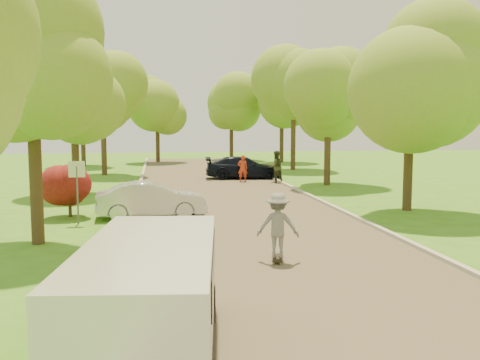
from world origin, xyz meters
TOP-DOWN VIEW (x-y plane):
  - ground at (0.00, 0.00)m, footprint 100.00×100.00m
  - road at (0.00, 8.00)m, footprint 8.00×60.00m
  - curb_left at (-4.05, 8.00)m, footprint 0.18×60.00m
  - curb_right at (4.05, 8.00)m, footprint 0.18×60.00m
  - street_sign at (-5.80, 4.00)m, footprint 0.55×0.06m
  - red_shrub at (-6.30, 5.50)m, footprint 1.70×1.70m
  - tree_l_mida at (-6.30, 1.00)m, footprint 4.71×4.60m
  - tree_l_midb at (-6.81, 12.00)m, footprint 4.30×4.20m
  - tree_l_far at (-6.39, 22.00)m, footprint 4.92×4.80m
  - tree_r_mida at (7.02, 5.00)m, footprint 5.13×5.00m
  - tree_r_midb at (6.60, 14.00)m, footprint 4.51×4.40m
  - tree_r_far at (7.23, 24.00)m, footprint 5.33×5.20m
  - tree_bg_a at (-8.78, 30.00)m, footprint 5.12×5.00m
  - tree_bg_b at (8.22, 32.00)m, footprint 5.12×5.00m
  - tree_bg_c at (-2.79, 34.00)m, footprint 4.92×4.80m
  - tree_bg_d at (4.22, 36.00)m, footprint 5.12×5.00m
  - minivan at (-3.20, -7.24)m, footprint 2.38×4.89m
  - silver_sedan at (-3.30, 4.88)m, footprint 4.09×1.67m
  - dark_sedan at (2.30, 18.17)m, footprint 4.93×2.30m
  - longboard at (-0.10, -2.03)m, footprint 0.44×0.87m
  - skateboarder at (-0.10, -2.03)m, footprint 1.18×0.86m
  - person_striped at (1.95, 16.38)m, footprint 0.59×0.39m
  - person_olive at (3.80, 15.60)m, footprint 1.06×0.91m

SIDE VIEW (x-z plane):
  - ground at x=0.00m, z-range 0.00..0.00m
  - road at x=0.00m, z-range 0.00..0.01m
  - curb_left at x=-4.05m, z-range 0.00..0.12m
  - curb_right at x=4.05m, z-range 0.00..0.12m
  - longboard at x=-0.10m, z-range 0.04..0.14m
  - silver_sedan at x=-3.30m, z-range 0.00..1.32m
  - dark_sedan at x=2.30m, z-range 0.00..1.39m
  - person_striped at x=1.95m, z-range 0.00..1.59m
  - minivan at x=-3.20m, z-range 0.05..1.80m
  - skateboarder at x=-0.10m, z-range 0.11..1.74m
  - person_olive at x=3.80m, z-range 0.00..1.88m
  - red_shrub at x=-6.30m, z-range 0.12..2.07m
  - street_sign at x=-5.80m, z-range 0.48..2.65m
  - tree_l_midb at x=-6.81m, z-range 1.28..7.89m
  - tree_r_midb at x=6.60m, z-range 1.38..8.38m
  - tree_bg_c at x=-2.79m, z-range 1.35..8.69m
  - tree_l_mida at x=-6.30m, z-range 1.48..8.87m
  - tree_bg_a at x=-8.78m, z-range 1.45..9.18m
  - tree_bg_d at x=4.22m, z-range 1.45..9.18m
  - tree_l_far at x=-6.39m, z-range 1.57..9.36m
  - tree_r_mida at x=7.02m, z-range 1.56..9.51m
  - tree_bg_b at x=8.22m, z-range 1.56..9.51m
  - tree_r_far at x=7.23m, z-range 1.66..10.00m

